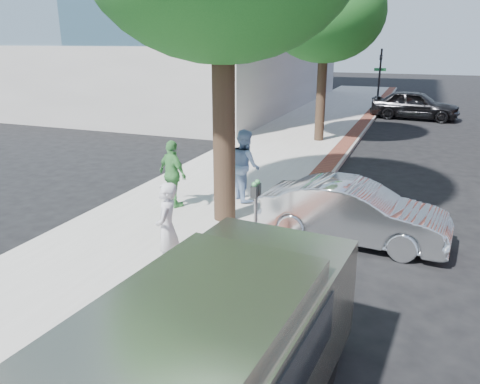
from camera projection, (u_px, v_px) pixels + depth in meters
The scene contains 14 objects.
ground at pixel (215, 260), 9.50m from camera, with size 120.00×120.00×0.00m, color black.
sidewalk at pixel (268, 161), 17.08m from camera, with size 5.00×60.00×0.15m, color #9E9991.
brick_strip at pixel (328, 164), 16.29m from camera, with size 0.60×60.00×0.01m, color brown.
curb at pixel (338, 167), 16.19m from camera, with size 0.10×60.00×0.15m, color gray.
office_base at pixel (175, 74), 32.87m from camera, with size 18.20×22.20×4.00m, color gray.
signal_near at pixel (380, 76), 27.97m from camera, with size 0.70×0.15×3.80m.
tree_far at pixel (325, 13), 18.66m from camera, with size 4.80×4.80×7.14m.
parking_meter at pixel (256, 201), 9.34m from camera, with size 0.12×0.32×1.47m.
person_gray at pixel (167, 229), 8.43m from camera, with size 0.63×0.42×1.74m, color silver.
person_officer at pixel (245, 165), 12.42m from camera, with size 0.93×0.72×1.90m, color #82A1CA.
person_green at pixel (173, 174), 11.88m from camera, with size 1.02×0.42×1.74m, color #469A4B.
sedan_silver at pixel (354, 212), 10.26m from camera, with size 1.41×4.04×1.33m, color #BABEC2.
bg_car at pixel (415, 105), 26.28m from camera, with size 1.90×4.73×1.61m, color black.
van at pixel (207, 367), 4.83m from camera, with size 2.40×5.30×1.90m.
Camera 1 is at (3.61, -7.82, 4.26)m, focal length 35.00 mm.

